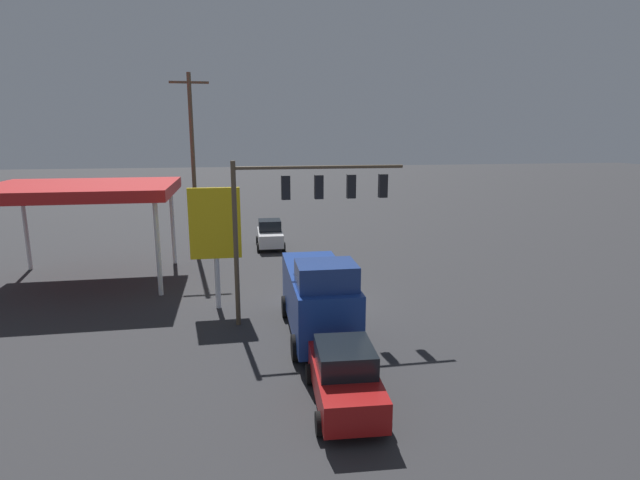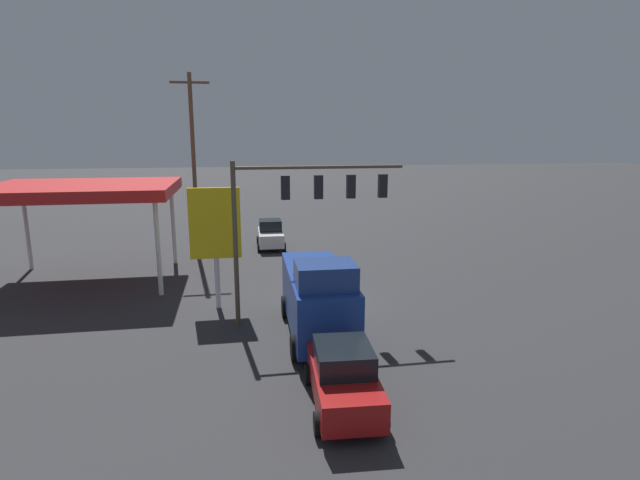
# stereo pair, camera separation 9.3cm
# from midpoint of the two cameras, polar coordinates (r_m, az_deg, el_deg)

# --- Properties ---
(ground_plane) EXTENTS (200.00, 200.00, 0.00)m
(ground_plane) POSITION_cam_midpoint_polar(r_m,az_deg,el_deg) (23.90, 0.71, -7.63)
(ground_plane) COLOR #2D2D30
(traffic_signal_assembly) EXTENTS (7.23, 0.43, 6.99)m
(traffic_signal_assembly) POSITION_cam_midpoint_polar(r_m,az_deg,el_deg) (20.96, -2.00, 4.48)
(traffic_signal_assembly) COLOR brown
(traffic_signal_assembly) RESTS_ON ground
(utility_pole) EXTENTS (2.40, 0.26, 11.72)m
(utility_pole) POSITION_cam_midpoint_polar(r_m,az_deg,el_deg) (33.07, -14.36, 8.44)
(utility_pole) COLOR brown
(utility_pole) RESTS_ON ground
(gas_station_canopy) EXTENTS (9.65, 7.62, 5.40)m
(gas_station_canopy) POSITION_cam_midpoint_polar(r_m,az_deg,el_deg) (29.79, -25.68, 5.08)
(gas_station_canopy) COLOR red
(gas_station_canopy) RESTS_ON ground
(price_sign) EXTENTS (2.33, 0.27, 5.68)m
(price_sign) POSITION_cam_midpoint_polar(r_m,az_deg,el_deg) (23.28, -12.01, 1.44)
(price_sign) COLOR silver
(price_sign) RESTS_ON ground
(hatchback_crossing) EXTENTS (2.02, 3.83, 1.97)m
(hatchback_crossing) POSITION_cam_midpoint_polar(r_m,az_deg,el_deg) (35.90, -5.81, 0.63)
(hatchback_crossing) COLOR silver
(hatchback_crossing) RESTS_ON ground
(delivery_truck) EXTENTS (2.66, 6.84, 3.58)m
(delivery_truck) POSITION_cam_midpoint_polar(r_m,az_deg,el_deg) (20.03, -0.33, -6.47)
(delivery_truck) COLOR navy
(delivery_truck) RESTS_ON ground
(sedan_waiting) EXTENTS (2.24, 4.49, 1.93)m
(sedan_waiting) POSITION_cam_midpoint_polar(r_m,az_deg,el_deg) (15.53, 2.64, -15.26)
(sedan_waiting) COLOR maroon
(sedan_waiting) RESTS_ON ground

